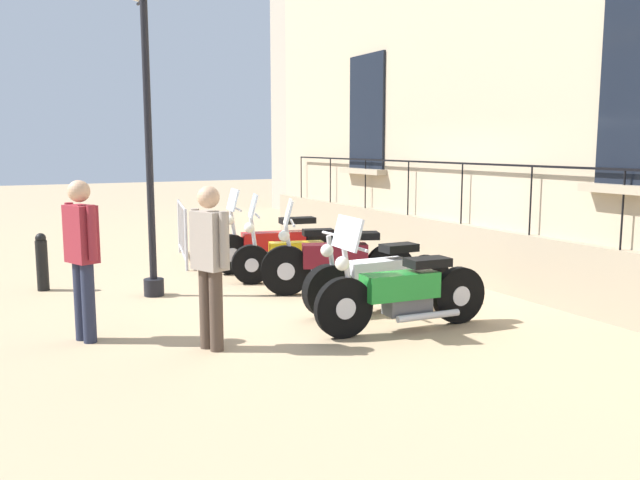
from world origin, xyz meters
TOP-DOWN VIEW (x-y plane):
  - ground_plane at (0.00, 0.00)m, footprint 60.00×60.00m
  - building_facade at (-2.37, 0.00)m, footprint 0.82×13.80m
  - motorcycle_red at (0.31, -1.99)m, footprint 2.19×0.72m
  - motorcycle_yellow at (0.35, -1.04)m, footprint 2.06×0.79m
  - motorcycle_maroon at (0.21, -0.03)m, footprint 2.10×1.03m
  - motorcycle_white at (0.18, 1.05)m, footprint 2.16×0.65m
  - motorcycle_green at (0.44, 1.96)m, footprint 2.20×0.71m
  - lamppost at (2.56, -1.10)m, footprint 0.32×1.02m
  - crowd_barrier at (1.43, -3.69)m, footprint 0.45×2.01m
  - bollard at (3.92, -2.17)m, footprint 0.17×0.17m
  - pedestrian_standing at (2.59, 1.65)m, footprint 0.34×0.50m
  - pedestrian_walking at (3.72, 0.75)m, footprint 0.34×0.50m
  - distant_building at (-6.26, -9.46)m, footprint 4.48×5.95m

SIDE VIEW (x-z plane):
  - ground_plane at x=0.00m, z-range 0.00..0.00m
  - motorcycle_yellow at x=0.35m, z-range -0.29..1.09m
  - motorcycle_white at x=0.18m, z-range -0.11..0.92m
  - bollard at x=3.92m, z-range 0.00..0.85m
  - motorcycle_red at x=0.31m, z-range -0.26..1.14m
  - motorcycle_green at x=0.44m, z-range -0.22..1.12m
  - motorcycle_maroon at x=0.21m, z-range -0.22..1.13m
  - crowd_barrier at x=1.43m, z-range 0.04..1.09m
  - pedestrian_standing at x=2.59m, z-range 0.11..1.81m
  - pedestrian_walking at x=3.72m, z-range 0.12..1.86m
  - lamppost at x=2.56m, z-range 1.01..5.40m
  - building_facade at x=-2.37m, z-range -0.14..8.31m
  - distant_building at x=-6.26m, z-range 0.00..9.83m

